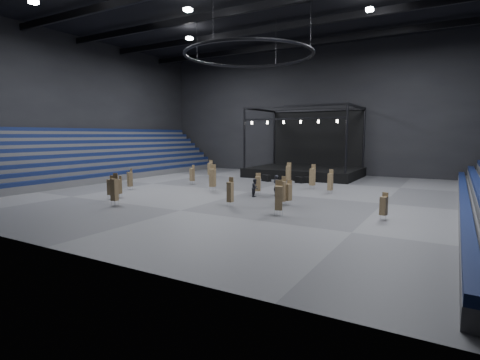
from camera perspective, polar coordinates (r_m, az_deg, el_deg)
The scene contains 30 objects.
floor at distance 36.67m, azimuth 1.31°, elevation -1.83°, with size 50.00×50.00×0.00m, color #4F4F51.
wall_back at distance 55.70m, azimuth 11.94°, elevation 10.29°, with size 50.00×0.20×18.00m, color black.
wall_front at distance 20.76m, azimuth -28.90°, elevation 15.59°, with size 50.00×0.20×18.00m, color black.
wall_left at distance 53.11m, azimuth -23.46°, elevation 10.05°, with size 0.20×42.00×18.00m, color black.
bleachers_left at distance 51.50m, azimuth -21.70°, elevation 2.14°, with size 7.20×40.00×6.40m.
stage at distance 51.25m, azimuth 10.07°, elevation 2.19°, with size 14.00×10.00×9.20m.
truss_ring at distance 37.00m, azimuth 1.36°, elevation 18.50°, with size 12.30×12.30×5.15m.
roof_girders at distance 38.07m, azimuth 1.38°, elevation 24.70°, with size 49.00×30.35×0.70m.
floodlights at distance 34.60m, azimuth -2.14°, elevation 25.50°, with size 28.60×16.60×0.25m.
flight_case_left at distance 45.11m, azimuth 4.04°, elevation 0.30°, with size 1.17×0.59×0.78m, color black.
flight_case_mid at distance 43.96m, azimuth 9.07°, elevation 0.01°, with size 1.08×0.54×0.72m, color black.
flight_case_right at distance 44.06m, azimuth 10.45°, elevation 0.00°, with size 1.08×0.54×0.72m, color black.
chair_stack_0 at distance 31.13m, azimuth -18.60°, elevation -1.33°, with size 0.51×0.51×2.56m.
chair_stack_1 at distance 34.63m, azimuth 2.74°, elevation -0.52°, with size 0.60×0.60×2.05m.
chair_stack_2 at distance 29.54m, azimuth 6.53°, elevation -1.64°, with size 0.48×0.48×2.34m.
chair_stack_3 at distance 29.82m, azimuth 7.33°, elevation -1.79°, with size 0.58×0.58×2.02m.
chair_stack_4 at distance 43.32m, azimuth 7.40°, elevation 1.15°, with size 0.57×0.57×2.40m.
chair_stack_5 at distance 26.24m, azimuth 21.05°, elevation -3.64°, with size 0.50×0.50×1.83m.
chair_stack_6 at distance 48.55m, azimuth -4.57°, elevation 1.75°, with size 0.54×0.54×2.32m.
chair_stack_7 at distance 34.38m, azimuth -19.12°, elevation -0.97°, with size 0.46×0.46×2.05m.
chair_stack_8 at distance 36.37m, azimuth 13.60°, elevation -0.21°, with size 0.46×0.46×2.34m.
chair_stack_9 at distance 34.90m, azimuth -17.98°, elevation -0.88°, with size 0.56×0.56×1.95m.
chair_stack_10 at distance 29.17m, azimuth -1.50°, elevation -1.76°, with size 0.42×0.42×2.29m.
chair_stack_11 at distance 37.19m, azimuth -4.19°, elevation 0.42°, with size 0.61×0.61×2.65m.
chair_stack_12 at distance 42.70m, azimuth -7.30°, elevation 0.88°, with size 0.53×0.53×2.17m.
chair_stack_13 at distance 25.85m, azimuth 5.91°, elevation -2.64°, with size 0.67×0.67×2.48m.
chair_stack_14 at distance 39.12m, azimuth 10.98°, elevation 0.53°, with size 0.55×0.55×2.56m.
chair_stack_15 at distance 39.55m, azimuth -16.43°, elevation 0.17°, with size 0.52×0.52×2.18m.
man_center at distance 34.12m, azimuth 5.59°, elevation -0.85°, with size 0.71×0.47×1.96m, color black.
crew_member at distance 33.68m, azimuth 2.32°, elevation -1.20°, with size 0.80×0.62×1.64m, color black.
Camera 1 is at (17.39, -31.80, 5.56)m, focal length 28.00 mm.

